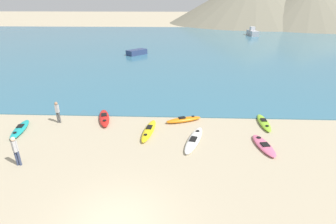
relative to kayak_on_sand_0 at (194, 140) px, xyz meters
name	(u,v)px	position (x,y,z in m)	size (l,w,h in m)	color
bay_water	(167,44)	(-3.40, 38.55, -0.10)	(160.00, 70.00, 0.06)	teal
far_hill_midleft	(310,5)	(41.16, 79.61, 6.49)	(46.43, 46.43, 13.24)	gray
far_hill_midright	(314,3)	(45.28, 85.96, 6.81)	(58.40, 58.40, 13.88)	gray
kayak_on_sand_0	(194,140)	(0.00, 0.00, 0.00)	(1.68, 3.60, 0.29)	white
kayak_on_sand_1	(264,145)	(4.12, -0.51, 0.00)	(1.19, 2.75, 0.29)	#E5668C
kayak_on_sand_2	(20,129)	(-11.53, 0.88, 0.03)	(1.18, 2.96, 0.35)	teal
kayak_on_sand_3	(149,130)	(-2.92, 1.05, 0.03)	(1.00, 3.26, 0.36)	yellow
kayak_on_sand_4	(264,123)	(5.04, 2.64, 0.01)	(0.74, 2.87, 0.31)	#8CCC2D
kayak_on_sand_5	(104,118)	(-6.38, 2.87, 0.05)	(1.59, 3.13, 0.39)	red
kayak_on_sand_6	(184,120)	(-0.60, 2.83, 0.04)	(2.67, 1.48, 0.37)	orange
person_near_foreground	(15,149)	(-9.40, -2.92, 0.84)	(0.34, 0.29, 1.68)	#384260
person_near_waterline	(57,111)	(-9.49, 2.31, 0.78)	(0.32, 0.22, 1.59)	#4C4C4C
moored_boat_0	(137,52)	(-7.74, 27.36, 0.33)	(3.23, 3.38, 0.80)	navy
moored_boat_2	(252,32)	(16.79, 52.88, 0.64)	(1.83, 5.01, 2.00)	#B2B2B7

